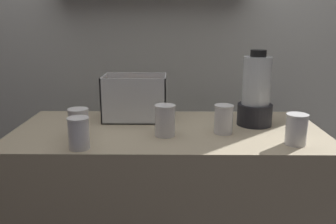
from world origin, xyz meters
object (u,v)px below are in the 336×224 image
object	(u,v)px
juice_cup_mango_middle	(165,122)
juice_cup_orange_right	(224,120)
blender_pitcher	(256,94)
juice_cup_pomegranate_left	(79,135)
carrot_display_bin	(135,105)
juice_cup_carrot_far_left	(79,125)
juice_cup_mango_far_right	(296,130)

from	to	relation	value
juice_cup_mango_middle	juice_cup_orange_right	xyz separation A→B (m)	(0.26, 0.04, 0.00)
blender_pitcher	juice_cup_pomegranate_left	bearing A→B (deg)	-156.02
carrot_display_bin	juice_cup_orange_right	xyz separation A→B (m)	(0.41, -0.22, -0.01)
blender_pitcher	juice_cup_mango_middle	size ratio (longest dim) A/B	2.61
blender_pitcher	juice_cup_carrot_far_left	xyz separation A→B (m)	(-0.78, -0.20, -0.09)
carrot_display_bin	juice_cup_pomegranate_left	xyz separation A→B (m)	(-0.17, -0.42, -0.02)
juice_cup_pomegranate_left	juice_cup_orange_right	bearing A→B (deg)	18.95
juice_cup_pomegranate_left	juice_cup_mango_middle	size ratio (longest dim) A/B	0.92
juice_cup_mango_middle	juice_cup_mango_far_right	world-z (taller)	juice_cup_mango_middle
blender_pitcher	juice_cup_carrot_far_left	distance (m)	0.81
juice_cup_pomegranate_left	carrot_display_bin	bearing A→B (deg)	67.65
blender_pitcher	juice_cup_mango_middle	bearing A→B (deg)	-158.01
juice_cup_pomegranate_left	juice_cup_orange_right	world-z (taller)	juice_cup_orange_right
juice_cup_carrot_far_left	juice_cup_pomegranate_left	bearing A→B (deg)	-75.59
carrot_display_bin	juice_cup_mango_middle	distance (m)	0.30
juice_cup_pomegranate_left	juice_cup_orange_right	size ratio (longest dim) A/B	0.98
carrot_display_bin	juice_cup_carrot_far_left	distance (m)	0.36
carrot_display_bin	juice_cup_mango_far_right	bearing A→B (deg)	-28.44
carrot_display_bin	juice_cup_carrot_far_left	xyz separation A→B (m)	(-0.21, -0.29, -0.02)
carrot_display_bin	juice_cup_mango_middle	bearing A→B (deg)	-59.53
carrot_display_bin	juice_cup_pomegranate_left	world-z (taller)	carrot_display_bin
blender_pitcher	juice_cup_pomegranate_left	distance (m)	0.82
juice_cup_carrot_far_left	juice_cup_orange_right	world-z (taller)	juice_cup_orange_right
juice_cup_mango_far_right	carrot_display_bin	bearing A→B (deg)	151.56
juice_cup_mango_middle	juice_cup_mango_far_right	distance (m)	0.53
blender_pitcher	juice_cup_orange_right	size ratio (longest dim) A/B	2.78
carrot_display_bin	juice_cup_mango_far_right	size ratio (longest dim) A/B	2.47
juice_cup_carrot_far_left	juice_cup_mango_far_right	bearing A→B (deg)	-4.87
blender_pitcher	juice_cup_pomegranate_left	world-z (taller)	blender_pitcher
juice_cup_orange_right	juice_cup_mango_far_right	size ratio (longest dim) A/B	1.01
juice_cup_carrot_far_left	juice_cup_mango_far_right	distance (m)	0.89
carrot_display_bin	juice_cup_orange_right	distance (m)	0.47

